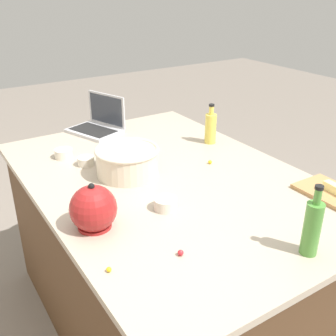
{
  "coord_description": "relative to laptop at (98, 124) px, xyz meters",
  "views": [
    {
      "loc": [
        -1.45,
        0.93,
        1.76
      ],
      "look_at": [
        0.0,
        0.0,
        0.95
      ],
      "focal_mm": 43.25,
      "sensor_mm": 36.0,
      "label": 1
    }
  ],
  "objects": [
    {
      "name": "laptop",
      "position": [
        0.0,
        0.0,
        0.0
      ],
      "size": [
        0.37,
        0.32,
        0.22
      ],
      "color": "#B7B7BC",
      "rests_on": "island_counter"
    },
    {
      "name": "butter_stick_left",
      "position": [
        -1.32,
        -0.52,
        -0.01
      ],
      "size": [
        0.11,
        0.04,
        0.04
      ],
      "primitive_type": "cube",
      "rotation": [
        0.0,
        0.0,
        -0.08
      ],
      "color": "#F4E58C",
      "rests_on": "cutting_board"
    },
    {
      "name": "bottle_olive",
      "position": [
        -1.53,
        -0.11,
        0.06
      ],
      "size": [
        0.06,
        0.06,
        0.26
      ],
      "color": "#4C8C38",
      "rests_on": "island_counter"
    },
    {
      "name": "candy_3",
      "position": [
        -0.76,
        -0.28,
        -0.04
      ],
      "size": [
        0.02,
        0.02,
        0.02
      ],
      "primitive_type": "sphere",
      "color": "yellow",
      "rests_on": "island_counter"
    },
    {
      "name": "ramekin_wide",
      "position": [
        -0.43,
        0.26,
        -0.03
      ],
      "size": [
        0.08,
        0.08,
        0.04
      ],
      "primitive_type": "cylinder",
      "color": "beige",
      "rests_on": "island_counter"
    },
    {
      "name": "island_counter",
      "position": [
        -0.78,
        -0.01,
        -0.5
      ],
      "size": [
        1.75,
        1.2,
        0.9
      ],
      "color": "#4C331E",
      "rests_on": "ground"
    },
    {
      "name": "mixing_bowl_large",
      "position": [
        -0.64,
        0.13,
        0.02
      ],
      "size": [
        0.31,
        0.31,
        0.13
      ],
      "color": "beige",
      "rests_on": "island_counter"
    },
    {
      "name": "bottle_oil",
      "position": [
        -0.53,
        -0.46,
        0.05
      ],
      "size": [
        0.06,
        0.06,
        0.23
      ],
      "color": "#DBC64C",
      "rests_on": "island_counter"
    },
    {
      "name": "kettle",
      "position": [
        -0.98,
        0.45,
        0.03
      ],
      "size": [
        0.21,
        0.18,
        0.2
      ],
      "color": "maroon",
      "rests_on": "island_counter"
    },
    {
      "name": "cutting_board",
      "position": [
        -1.29,
        -0.52,
        -0.04
      ],
      "size": [
        0.26,
        0.2,
        0.02
      ],
      "primitive_type": "cube",
      "color": "#AD7F4C",
      "rests_on": "island_counter"
    },
    {
      "name": "ramekin_small",
      "position": [
        -1.02,
        0.15,
        -0.02
      ],
      "size": [
        0.1,
        0.1,
        0.05
      ],
      "primitive_type": "cylinder",
      "color": "beige",
      "rests_on": "island_counter"
    },
    {
      "name": "candy_1",
      "position": [
        -1.3,
        0.27,
        -0.04
      ],
      "size": [
        0.02,
        0.02,
        0.02
      ],
      "primitive_type": "sphere",
      "color": "red",
      "rests_on": "island_counter"
    },
    {
      "name": "ramekin_medium",
      "position": [
        -0.28,
        0.32,
        -0.02
      ],
      "size": [
        0.09,
        0.09,
        0.05
      ],
      "primitive_type": "cylinder",
      "color": "beige",
      "rests_on": "island_counter"
    },
    {
      "name": "candy_2",
      "position": [
        -0.75,
        0.3,
        -0.04
      ],
      "size": [
        0.02,
        0.02,
        0.02
      ],
      "primitive_type": "sphere",
      "color": "yellow",
      "rests_on": "island_counter"
    },
    {
      "name": "ground_plane",
      "position": [
        -0.78,
        -0.01,
        -0.95
      ],
      "size": [
        12.0,
        12.0,
        0.0
      ],
      "primitive_type": "plane",
      "color": "slate"
    },
    {
      "name": "candy_0",
      "position": [
        -1.25,
        0.52,
        -0.04
      ],
      "size": [
        0.02,
        0.02,
        0.02
      ],
      "primitive_type": "sphere",
      "color": "yellow",
      "rests_on": "island_counter"
    }
  ]
}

